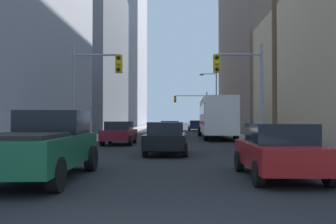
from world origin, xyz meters
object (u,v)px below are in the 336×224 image
at_px(city_bus, 216,116).
at_px(sedan_navy, 195,126).
at_px(sedan_red, 279,151).
at_px(sedan_black, 166,138).
at_px(sedan_maroon, 119,133).
at_px(traffic_signal_near_left, 94,79).
at_px(traffic_signal_far_right, 192,104).
at_px(sedan_beige, 170,129).
at_px(traffic_signal_near_right, 241,79).
at_px(pickup_truck_green, 43,145).

xyz_separation_m(city_bus, sedan_navy, (-0.67, 21.46, -1.16)).
distance_m(sedan_red, sedan_black, 7.75).
distance_m(city_bus, sedan_maroon, 10.70).
bearing_deg(traffic_signal_near_left, traffic_signal_far_right, 78.63).
bearing_deg(sedan_maroon, sedan_beige, 71.16).
height_order(city_bus, traffic_signal_near_right, traffic_signal_near_right).
bearing_deg(pickup_truck_green, traffic_signal_far_right, 82.49).
bearing_deg(traffic_signal_far_right, traffic_signal_near_left, -101.37).
bearing_deg(sedan_maroon, pickup_truck_green, -89.82).
relative_size(traffic_signal_near_right, traffic_signal_far_right, 1.00).
height_order(pickup_truck_green, sedan_maroon, pickup_truck_green).
bearing_deg(traffic_signal_near_right, traffic_signal_near_left, 180.00).
bearing_deg(pickup_truck_green, traffic_signal_near_right, 56.28).
bearing_deg(pickup_truck_green, sedan_beige, 82.34).
height_order(sedan_navy, traffic_signal_near_left, traffic_signal_near_left).
distance_m(sedan_maroon, traffic_signal_far_right, 34.45).
xyz_separation_m(sedan_beige, sedan_navy, (3.37, 19.95, 0.00)).
distance_m(sedan_red, traffic_signal_far_right, 47.58).
bearing_deg(pickup_truck_green, sedan_navy, 81.45).
relative_size(pickup_truck_green, sedan_beige, 1.30).
distance_m(pickup_truck_green, sedan_navy, 43.79).
distance_m(sedan_beige, traffic_signal_far_right, 24.79).
bearing_deg(sedan_black, traffic_signal_far_right, 85.61).
bearing_deg(sedan_navy, traffic_signal_near_right, -88.38).
relative_size(city_bus, sedan_maroon, 2.72).
distance_m(sedan_navy, traffic_signal_far_right, 5.54).
bearing_deg(city_bus, traffic_signal_far_right, 91.95).
distance_m(sedan_beige, traffic_signal_near_right, 13.37).
relative_size(sedan_maroon, sedan_navy, 1.00).
bearing_deg(city_bus, sedan_beige, 159.40).
height_order(sedan_red, sedan_beige, same).
xyz_separation_m(pickup_truck_green, sedan_maroon, (-0.04, 14.03, -0.16)).
height_order(sedan_red, sedan_black, same).
bearing_deg(traffic_signal_near_left, sedan_black, -42.25).
relative_size(city_bus, sedan_red, 2.73).
distance_m(sedan_red, sedan_beige, 23.35).
bearing_deg(sedan_red, pickup_truck_green, -177.74).
bearing_deg(city_bus, traffic_signal_near_right, -88.70).
bearing_deg(sedan_maroon, sedan_navy, 77.39).
bearing_deg(traffic_signal_near_right, sedan_black, -137.59).
xyz_separation_m(sedan_beige, traffic_signal_far_right, (3.15, 24.36, 3.34)).
bearing_deg(traffic_signal_far_right, traffic_signal_near_right, -88.24).
relative_size(city_bus, traffic_signal_far_right, 1.93).
bearing_deg(traffic_signal_far_right, sedan_maroon, -100.65).
bearing_deg(sedan_black, sedan_beige, 90.17).
height_order(sedan_red, traffic_signal_near_left, traffic_signal_near_left).
bearing_deg(sedan_navy, sedan_red, -89.98).
relative_size(city_bus, sedan_black, 2.72).
height_order(city_bus, sedan_beige, city_bus).
bearing_deg(traffic_signal_far_right, city_bus, -88.05).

